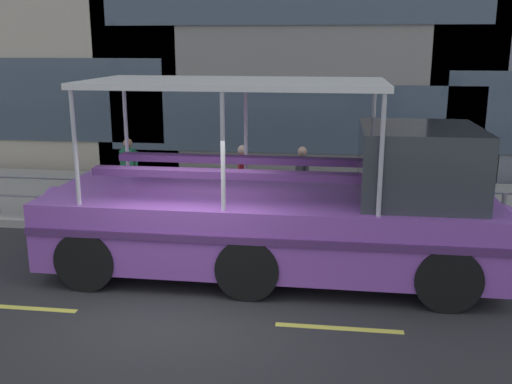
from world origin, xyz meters
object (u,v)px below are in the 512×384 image
(duck_tour_boat, at_px, (302,213))
(pedestrian_mid_right, at_px, (243,173))
(pedestrian_near_stern, at_px, (129,164))
(pedestrian_mid_left, at_px, (302,173))
(pedestrian_near_bow, at_px, (470,178))

(duck_tour_boat, xyz_separation_m, pedestrian_mid_right, (-1.49, 2.91, 0.02))
(pedestrian_near_stern, bearing_deg, pedestrian_mid_left, -3.56)
(pedestrian_mid_left, xyz_separation_m, pedestrian_mid_right, (-1.30, -0.23, 0.03))
(duck_tour_boat, xyz_separation_m, pedestrian_mid_left, (-0.18, 3.14, -0.01))
(pedestrian_mid_right, relative_size, pedestrian_near_stern, 1.00)
(duck_tour_boat, bearing_deg, pedestrian_mid_right, 117.09)
(pedestrian_near_bow, distance_m, pedestrian_near_stern, 7.68)
(pedestrian_near_bow, bearing_deg, pedestrian_mid_right, -179.64)
(pedestrian_mid_left, height_order, pedestrian_near_stern, pedestrian_near_stern)
(pedestrian_mid_left, height_order, pedestrian_mid_right, pedestrian_mid_right)
(duck_tour_boat, height_order, pedestrian_mid_left, duck_tour_boat)
(duck_tour_boat, relative_size, pedestrian_mid_right, 6.07)
(duck_tour_boat, height_order, pedestrian_near_bow, duck_tour_boat)
(pedestrian_mid_left, xyz_separation_m, pedestrian_near_stern, (-4.10, 0.26, 0.03))
(pedestrian_near_bow, xyz_separation_m, pedestrian_near_stern, (-7.66, 0.46, -0.03))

